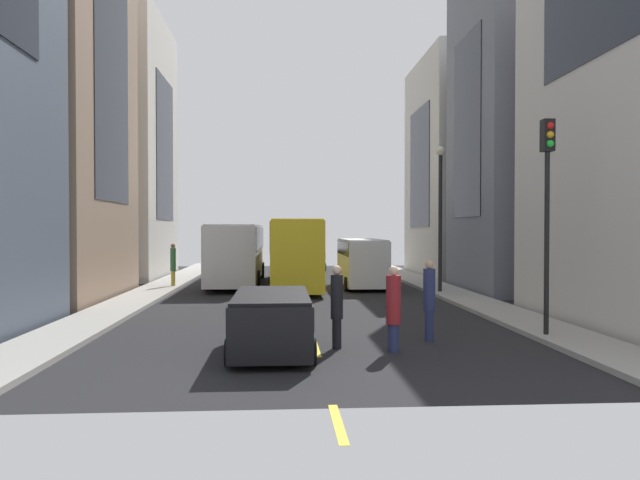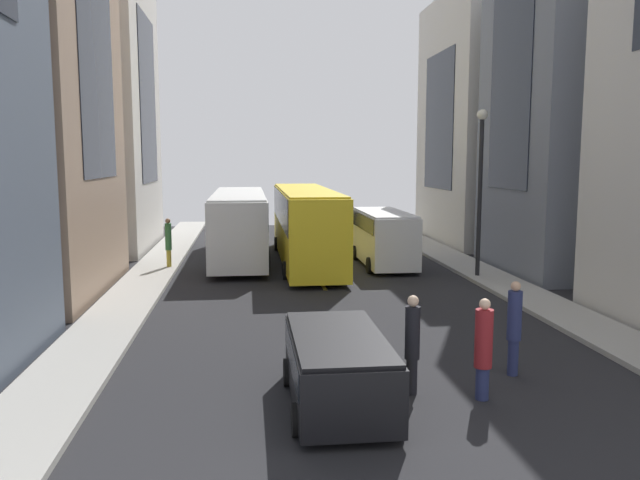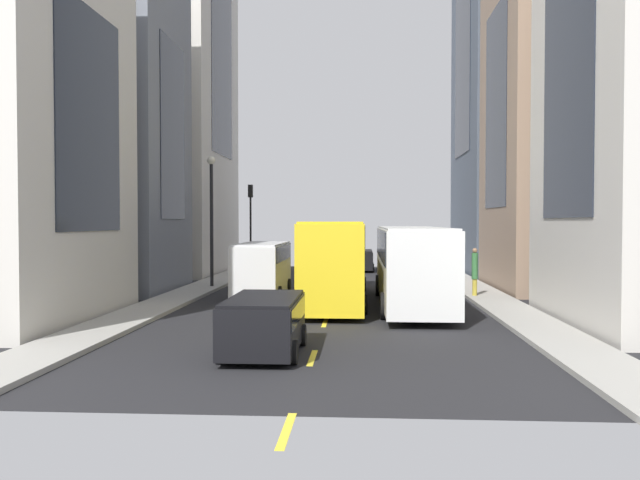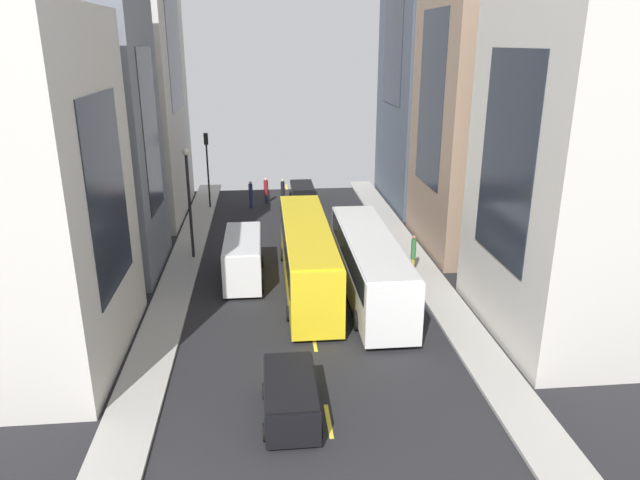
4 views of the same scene
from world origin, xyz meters
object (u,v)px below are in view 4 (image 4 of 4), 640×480
object	(u,v)px
car_black_0	(302,192)
pedestrian_crossing_mid	(251,194)
car_black_1	(290,395)
pedestrian_crossing_near	(266,190)
traffic_light_near_corner	(207,156)
city_bus_white	(369,261)
pedestrian_waiting_curb	(283,191)
streetcar_yellow	(307,251)
pedestrian_walking_far	(413,252)
delivery_van_white	(243,255)

from	to	relation	value
car_black_0	pedestrian_crossing_mid	xyz separation A→B (m)	(4.36, 1.42, 0.31)
car_black_1	pedestrian_crossing_near	world-z (taller)	pedestrian_crossing_near
car_black_1	pedestrian_crossing_near	size ratio (longest dim) A/B	1.85
car_black_0	traffic_light_near_corner	size ratio (longest dim) A/B	0.70
city_bus_white	car_black_1	size ratio (longest dim) A/B	3.10
car_black_0	car_black_1	xyz separation A→B (m)	(2.50, 30.06, 0.02)
car_black_1	pedestrian_waiting_curb	bearing A→B (deg)	-91.56
streetcar_yellow	pedestrian_walking_far	size ratio (longest dim) A/B	6.08
streetcar_yellow	delivery_van_white	xyz separation A→B (m)	(3.57, -1.33, -0.61)
streetcar_yellow	car_black_1	distance (m)	12.10
car_black_0	pedestrian_walking_far	world-z (taller)	pedestrian_walking_far
delivery_van_white	pedestrian_crossing_near	bearing A→B (deg)	-94.97
pedestrian_crossing_mid	traffic_light_near_corner	bearing A→B (deg)	157.61
car_black_0	pedestrian_crossing_near	distance (m)	3.10
streetcar_yellow	traffic_light_near_corner	distance (m)	18.17
city_bus_white	streetcar_yellow	distance (m)	3.58
streetcar_yellow	car_black_0	xyz separation A→B (m)	(-0.98, -18.12, -1.23)
pedestrian_crossing_mid	pedestrian_waiting_curb	distance (m)	2.81
traffic_light_near_corner	streetcar_yellow	bearing A→B (deg)	111.98
delivery_van_white	car_black_1	xyz separation A→B (m)	(-2.05, 13.27, -0.60)
car_black_1	pedestrian_crossing_near	bearing A→B (deg)	-88.86
pedestrian_waiting_curb	traffic_light_near_corner	xyz separation A→B (m)	(6.03, 0.87, 3.18)
pedestrian_waiting_curb	pedestrian_crossing_mid	bearing A→B (deg)	-145.20
city_bus_white	pedestrian_waiting_curb	world-z (taller)	city_bus_white
pedestrian_crossing_near	delivery_van_white	bearing A→B (deg)	50.58
delivery_van_white	city_bus_white	bearing A→B (deg)	156.85
delivery_van_white	car_black_0	size ratio (longest dim) A/B	1.45
streetcar_yellow	pedestrian_crossing_near	world-z (taller)	streetcar_yellow
city_bus_white	pedestrian_walking_far	xyz separation A→B (m)	(-3.17, -2.90, -0.66)
streetcar_yellow	car_black_0	distance (m)	18.19
city_bus_white	delivery_van_white	distance (m)	7.40
pedestrian_walking_far	delivery_van_white	bearing A→B (deg)	-43.98
city_bus_white	pedestrian_walking_far	distance (m)	4.34
pedestrian_crossing_near	car_black_0	bearing A→B (deg)	146.24
city_bus_white	pedestrian_crossing_near	distance (m)	20.39
streetcar_yellow	pedestrian_waiting_curb	bearing A→B (deg)	-87.67
pedestrian_walking_far	pedestrian_crossing_mid	distance (m)	18.22
car_black_1	traffic_light_near_corner	size ratio (longest dim) A/B	0.67
city_bus_white	car_black_0	world-z (taller)	city_bus_white
streetcar_yellow	pedestrian_crossing_near	distance (m)	18.24
streetcar_yellow	pedestrian_walking_far	distance (m)	6.56
streetcar_yellow	car_black_1	bearing A→B (deg)	82.73
city_bus_white	car_black_1	bearing A→B (deg)	65.43
city_bus_white	traffic_light_near_corner	xyz separation A→B (m)	(9.96, -18.29, 2.34)
city_bus_white	car_black_1	distance (m)	11.45
city_bus_white	car_black_1	world-z (taller)	city_bus_white
delivery_van_white	pedestrian_waiting_curb	size ratio (longest dim) A/B	2.80
city_bus_white	traffic_light_near_corner	bearing A→B (deg)	-61.42
city_bus_white	pedestrian_crossing_mid	world-z (taller)	city_bus_white
car_black_0	pedestrian_crossing_near	world-z (taller)	pedestrian_crossing_near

